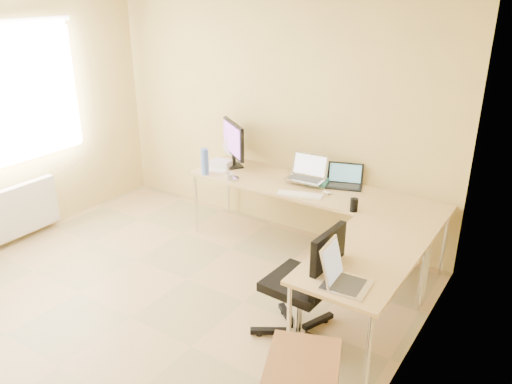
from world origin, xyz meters
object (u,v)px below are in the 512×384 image
Objects in this scene: laptop_center at (306,168)px; desk_fan at (235,150)px; office_chair at (299,282)px; keyboard at (300,195)px; water_bottle at (205,162)px; mug at (230,177)px; laptop_black at (345,176)px; desk_return at (361,297)px; monitor at (234,144)px; desk_main at (310,220)px; laptop_return at (348,271)px.

laptop_center reaches higher than desk_fan.
office_chair is at bearing -58.05° from desk_fan.
water_bottle is at bearing 165.10° from keyboard.
mug is (-0.70, -0.34, -0.13)m from laptop_center.
laptop_black is 0.83× the size of keyboard.
desk_return is at bearing -18.49° from water_bottle.
laptop_center is at bearing 18.55° from water_bottle.
monitor is at bearing 75.46° from water_bottle.
keyboard is at bearing -38.98° from desk_fan.
laptop_center is 0.89× the size of keyboard.
laptop_center is at bearing 119.84° from office_chair.
desk_return is at bearing -45.73° from desk_main.
laptop_black is at bearing 120.95° from desk_return.
laptop_black reaches higher than mug.
water_bottle is at bearing -165.23° from laptop_center.
keyboard is at bearing -89.76° from desk_main.
desk_main is 31.15× the size of mug.
laptop_return is (2.12, -1.66, -0.03)m from desk_fan.
mug reaches higher than desk_main.
desk_main is at bearing 20.33° from mug.
desk_main is at bearing 30.71° from monitor.
keyboard is 1.14m from water_bottle.
water_bottle is (-0.10, -0.38, -0.11)m from monitor.
water_bottle is at bearing 180.00° from mug.
desk_return is at bearing -21.56° from mug.
keyboard is at bearing -138.18° from laptop_black.
laptop_center reaches higher than water_bottle.
laptop_black is at bearing 38.07° from desk_main.
office_chair reaches higher than desk_main.
desk_fan is at bearing 47.82° from laptop_return.
laptop_black is at bearing 19.80° from water_bottle.
laptop_center is at bearing -175.50° from laptop_black.
mug is (-0.80, -0.30, 0.40)m from desk_main.
desk_fan is at bearing 85.45° from water_bottle.
keyboard is (-0.25, -0.45, -0.10)m from laptop_black.
monitor reaches higher than desk_main.
mug reaches higher than keyboard.
office_chair is (-0.46, 0.18, -0.35)m from laptop_return.
laptop_return is (1.03, -1.20, 0.11)m from keyboard.
office_chair is (1.59, -1.36, -0.48)m from monitor.
desk_main is at bearing -160.77° from laptop_black.
desk_fan is 0.82× the size of laptop_return.
laptop_black reaches higher than desk_return.
water_bottle is at bearing -179.04° from laptop_black.
desk_fan is at bearing 141.39° from office_chair.
desk_return is at bearing 36.80° from office_chair.
water_bottle is (-1.13, -0.30, 0.51)m from desk_main.
laptop_center is (-0.10, 0.05, 0.54)m from desk_main.
desk_fan is (-1.09, 0.20, 0.51)m from desk_main.
water_bottle is (-1.13, -0.04, 0.13)m from keyboard.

